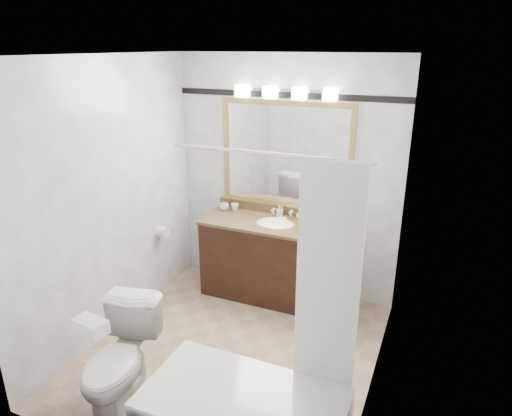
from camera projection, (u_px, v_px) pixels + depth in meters
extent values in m
cube|color=tan|center=(233.00, 351.00, 4.06)|extent=(2.40, 2.60, 0.01)
cube|color=white|center=(227.00, 54.00, 3.21)|extent=(2.40, 2.60, 0.01)
cube|color=white|center=(286.00, 178.00, 4.76)|extent=(2.40, 0.01, 2.50)
cube|color=white|center=(125.00, 298.00, 2.51)|extent=(2.40, 0.01, 2.50)
cube|color=white|center=(110.00, 200.00, 4.09)|extent=(0.01, 2.60, 2.50)
cube|color=white|center=(384.00, 244.00, 3.19)|extent=(0.01, 2.60, 2.50)
cube|color=black|center=(275.00, 262.00, 4.80)|extent=(1.50, 0.55, 0.82)
cube|color=olive|center=(275.00, 224.00, 4.65)|extent=(1.53, 0.58, 0.03)
cube|color=olive|center=(284.00, 210.00, 4.87)|extent=(1.53, 0.03, 0.10)
ellipsoid|color=white|center=(275.00, 226.00, 4.66)|extent=(0.44, 0.34, 0.14)
cube|color=#A88D4C|center=(287.00, 103.00, 4.48)|extent=(1.40, 0.04, 0.05)
cube|color=#A88D4C|center=(284.00, 204.00, 4.84)|extent=(1.40, 0.04, 0.05)
cube|color=#A88D4C|center=(226.00, 150.00, 4.91)|extent=(0.05, 0.04, 1.00)
cube|color=#A88D4C|center=(351.00, 162.00, 4.41)|extent=(0.05, 0.04, 1.00)
cube|color=white|center=(286.00, 155.00, 4.66)|extent=(1.30, 0.01, 1.00)
cube|color=silver|center=(286.00, 90.00, 4.43)|extent=(0.90, 0.05, 0.03)
cube|color=white|center=(242.00, 91.00, 4.56)|extent=(0.12, 0.12, 0.12)
cube|color=white|center=(270.00, 92.00, 4.45)|extent=(0.12, 0.12, 0.12)
cube|color=white|center=(299.00, 93.00, 4.34)|extent=(0.12, 0.12, 0.12)
cube|color=white|center=(330.00, 95.00, 4.23)|extent=(0.12, 0.12, 0.12)
cube|color=black|center=(287.00, 95.00, 4.47)|extent=(2.40, 0.01, 0.06)
cylinder|color=silver|center=(267.00, 154.00, 2.74)|extent=(1.30, 0.02, 0.02)
cube|color=white|center=(328.00, 282.00, 2.83)|extent=(0.40, 0.04, 1.55)
cylinder|color=white|center=(163.00, 232.00, 4.82)|extent=(0.11, 0.12, 0.12)
imported|color=white|center=(119.00, 361.00, 3.33)|extent=(0.60, 0.85, 0.78)
cube|color=white|center=(91.00, 326.00, 2.99)|extent=(0.24, 0.15, 0.09)
cylinder|color=black|center=(337.00, 235.00, 4.33)|extent=(0.17, 0.17, 0.02)
cylinder|color=black|center=(339.00, 221.00, 4.34)|extent=(0.14, 0.14, 0.24)
sphere|color=black|center=(340.00, 210.00, 4.30)|extent=(0.14, 0.14, 0.14)
cube|color=black|center=(338.00, 216.00, 4.25)|extent=(0.10, 0.10, 0.05)
cylinder|color=silver|center=(336.00, 233.00, 4.31)|extent=(0.06, 0.06, 0.06)
imported|color=white|center=(224.00, 207.00, 5.00)|extent=(0.12, 0.12, 0.08)
imported|color=white|center=(235.00, 207.00, 4.99)|extent=(0.11, 0.11, 0.08)
imported|color=white|center=(279.00, 211.00, 4.81)|extent=(0.07, 0.07, 0.12)
imported|color=white|center=(299.00, 215.00, 4.76)|extent=(0.09, 0.09, 0.09)
cube|color=beige|center=(282.00, 219.00, 4.74)|extent=(0.08, 0.05, 0.02)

